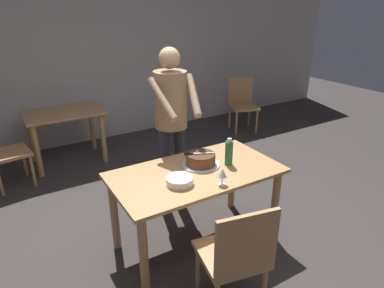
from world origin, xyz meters
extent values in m
plane|color=#383330|center=(0.00, 0.00, 0.00)|extent=(14.00, 14.00, 0.00)
cube|color=#BCB7AD|center=(0.00, 3.12, 1.35)|extent=(10.00, 0.12, 2.70)
cube|color=tan|center=(0.00, 0.00, 0.73)|extent=(1.46, 0.79, 0.03)
cylinder|color=tan|center=(-0.66, -0.32, 0.36)|extent=(0.07, 0.07, 0.72)
cylinder|color=tan|center=(0.66, -0.32, 0.36)|extent=(0.07, 0.07, 0.72)
cylinder|color=tan|center=(-0.66, 0.32, 0.36)|extent=(0.07, 0.07, 0.72)
cylinder|color=tan|center=(0.66, 0.32, 0.36)|extent=(0.07, 0.07, 0.72)
cylinder|color=silver|center=(0.10, 0.08, 0.76)|extent=(0.34, 0.34, 0.01)
cylinder|color=brown|center=(0.10, 0.08, 0.81)|extent=(0.26, 0.26, 0.09)
cylinder|color=#432A18|center=(0.10, 0.08, 0.86)|extent=(0.25, 0.25, 0.01)
cube|color=silver|center=(0.11, 0.07, 0.87)|extent=(0.19, 0.10, 0.00)
cube|color=black|center=(0.00, 0.13, 0.87)|extent=(0.08, 0.06, 0.02)
cylinder|color=white|center=(-0.23, -0.12, 0.76)|extent=(0.22, 0.22, 0.01)
cylinder|color=white|center=(-0.23, -0.12, 0.77)|extent=(0.22, 0.22, 0.01)
cylinder|color=white|center=(-0.23, -0.12, 0.78)|extent=(0.22, 0.22, 0.01)
cylinder|color=white|center=(-0.23, -0.12, 0.79)|extent=(0.22, 0.22, 0.01)
cylinder|color=white|center=(-0.23, -0.12, 0.80)|extent=(0.22, 0.22, 0.01)
cylinder|color=white|center=(-0.23, -0.12, 0.81)|extent=(0.22, 0.22, 0.01)
cylinder|color=silver|center=(0.05, -0.30, 0.75)|extent=(0.07, 0.07, 0.00)
cylinder|color=silver|center=(0.05, -0.30, 0.79)|extent=(0.01, 0.01, 0.07)
cone|color=silver|center=(0.05, -0.30, 0.86)|extent=(0.08, 0.08, 0.07)
cylinder|color=#1E6B38|center=(0.32, -0.04, 0.86)|extent=(0.07, 0.07, 0.22)
cylinder|color=silver|center=(0.32, -0.04, 0.98)|extent=(0.04, 0.04, 0.03)
cylinder|color=#2D2D38|center=(0.18, 0.61, 0.47)|extent=(0.11, 0.11, 0.95)
cylinder|color=#2D2D38|center=(0.00, 0.63, 0.47)|extent=(0.11, 0.11, 0.95)
cylinder|color=#997A5B|center=(0.09, 0.62, 1.23)|extent=(0.32, 0.32, 0.55)
sphere|color=tan|center=(0.09, 0.62, 1.62)|extent=(0.20, 0.20, 0.20)
cylinder|color=#997A5B|center=(0.23, 0.42, 1.30)|extent=(0.19, 0.42, 0.34)
cylinder|color=#997A5B|center=(-0.08, 0.45, 1.30)|extent=(0.12, 0.42, 0.34)
cube|color=tan|center=(-0.14, -0.70, 0.43)|extent=(0.52, 0.52, 0.04)
cylinder|color=tan|center=(-0.28, -0.48, 0.21)|extent=(0.04, 0.04, 0.41)
cylinder|color=tan|center=(0.07, -0.55, 0.21)|extent=(0.04, 0.04, 0.41)
cube|color=tan|center=(-0.18, -0.90, 0.68)|extent=(0.44, 0.12, 0.45)
cube|color=tan|center=(-0.60, 2.42, 0.72)|extent=(1.00, 0.70, 0.03)
cylinder|color=tan|center=(-1.03, 2.15, 0.35)|extent=(0.07, 0.07, 0.71)
cylinder|color=tan|center=(-0.18, 2.15, 0.35)|extent=(0.07, 0.07, 0.71)
cylinder|color=tan|center=(-1.03, 2.70, 0.35)|extent=(0.07, 0.07, 0.71)
cylinder|color=tan|center=(-0.18, 2.70, 0.35)|extent=(0.07, 0.07, 0.71)
cube|color=tan|center=(-1.34, 2.08, 0.43)|extent=(0.50, 0.50, 0.04)
cylinder|color=tan|center=(-1.19, 2.28, 0.21)|extent=(0.04, 0.04, 0.41)
cylinder|color=tan|center=(-1.13, 1.92, 0.21)|extent=(0.04, 0.04, 0.41)
cylinder|color=tan|center=(-1.49, 1.87, 0.21)|extent=(0.04, 0.04, 0.41)
cube|color=tan|center=(2.29, 2.13, 0.43)|extent=(0.56, 0.56, 0.04)
cylinder|color=tan|center=(2.40, 1.90, 0.21)|extent=(0.04, 0.04, 0.41)
cylinder|color=tan|center=(2.06, 2.02, 0.21)|extent=(0.04, 0.04, 0.41)
cylinder|color=tan|center=(2.52, 2.25, 0.21)|extent=(0.04, 0.04, 0.41)
cylinder|color=tan|center=(2.18, 2.37, 0.21)|extent=(0.04, 0.04, 0.41)
cube|color=tan|center=(2.36, 2.33, 0.68)|extent=(0.43, 0.17, 0.45)
camera|label=1|loc=(-1.37, -2.19, 2.09)|focal=31.64mm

